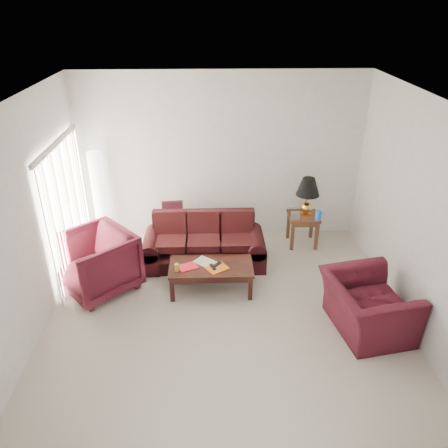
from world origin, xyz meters
name	(u,v)px	position (x,y,z in m)	size (l,w,h in m)	color
floor	(226,317)	(0.00, 0.00, 0.00)	(5.00, 5.00, 0.00)	beige
blinds	(67,211)	(-2.42, 1.30, 1.08)	(0.10, 2.00, 2.16)	silver
sofa	(204,242)	(-0.32, 1.44, 0.41)	(2.02, 0.87, 0.83)	black
throw_pillow	(173,211)	(-0.87, 2.12, 0.65)	(0.37, 0.11, 0.37)	black
end_table	(302,229)	(1.46, 2.04, 0.29)	(0.53, 0.53, 0.58)	#462618
table_lamp	(307,197)	(1.50, 2.08, 0.92)	(0.41, 0.41, 0.69)	gold
clock	(295,216)	(1.28, 1.88, 0.65)	(0.15, 0.05, 0.15)	#B1B2B6
blue_canister	(318,215)	(1.68, 1.87, 0.66)	(0.10, 0.10, 0.17)	blue
picture_frame	(292,206)	(1.27, 2.23, 0.67)	(0.14, 0.02, 0.18)	silver
floor_lamp	(100,199)	(-2.13, 2.20, 0.88)	(0.29, 0.29, 1.76)	white
armchair_left	(97,262)	(-1.93, 0.76, 0.47)	(1.01, 1.04, 0.95)	#410F1A
armchair_right	(367,306)	(1.88, -0.28, 0.37)	(1.15, 1.00, 0.75)	#3E0E18
coffee_table	(211,278)	(-0.20, 0.67, 0.22)	(1.26, 0.63, 0.44)	black
magazine_red	(188,267)	(-0.55, 0.63, 0.45)	(0.28, 0.21, 0.02)	red
magazine_white	(205,262)	(-0.29, 0.76, 0.45)	(0.30, 0.23, 0.02)	silver
magazine_orange	(217,268)	(-0.11, 0.58, 0.45)	(0.30, 0.23, 0.02)	orange
remote_a	(213,267)	(-0.18, 0.59, 0.47)	(0.05, 0.16, 0.02)	black
remote_b	(217,264)	(-0.11, 0.66, 0.47)	(0.04, 0.15, 0.02)	black
yellow_glass	(177,267)	(-0.70, 0.54, 0.50)	(0.07, 0.07, 0.12)	gold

